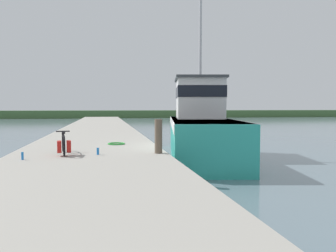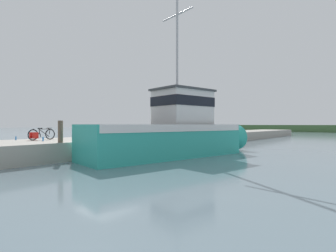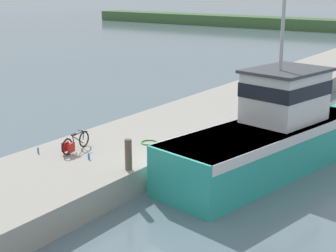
{
  "view_description": "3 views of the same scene",
  "coord_description": "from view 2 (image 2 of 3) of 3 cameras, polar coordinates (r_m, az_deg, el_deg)",
  "views": [
    {
      "loc": [
        -3.14,
        -12.18,
        2.46
      ],
      "look_at": [
        -0.74,
        0.23,
        1.74
      ],
      "focal_mm": 35.0,
      "sensor_mm": 36.0,
      "label": 1
    },
    {
      "loc": [
        11.08,
        -8.47,
        1.88
      ],
      "look_at": [
        0.17,
        4.8,
        1.78
      ],
      "focal_mm": 28.0,
      "sensor_mm": 36.0,
      "label": 2
    },
    {
      "loc": [
        9.38,
        -14.85,
        7.33
      ],
      "look_at": [
        -3.4,
        3.47,
        1.03
      ],
      "focal_mm": 55.0,
      "sensor_mm": 36.0,
      "label": 3
    }
  ],
  "objects": [
    {
      "name": "ground_plane",
      "position": [
        14.07,
        -13.18,
        -7.35
      ],
      "size": [
        320.0,
        320.0,
        0.0
      ],
      "primitive_type": "plane",
      "color": "slate"
    },
    {
      "name": "dock_pier",
      "position": [
        17.05,
        -20.69,
        -4.38
      ],
      "size": [
        5.04,
        80.0,
        0.97
      ],
      "primitive_type": "cube",
      "color": "#A39E93",
      "rests_on": "ground_plane"
    },
    {
      "name": "fishing_boat_main",
      "position": [
        15.48,
        1.63,
        -1.11
      ],
      "size": [
        4.66,
        11.92,
        9.86
      ],
      "rotation": [
        0.0,
        0.0,
        -0.18
      ],
      "color": "teal",
      "rests_on": "ground_plane"
    },
    {
      "name": "bicycle_touring",
      "position": [
        17.03,
        -26.24,
        -1.67
      ],
      "size": [
        0.59,
        1.71,
        0.71
      ],
      "rotation": [
        0.0,
        0.0,
        0.15
      ],
      "color": "black",
      "rests_on": "dock_pier"
    },
    {
      "name": "mooring_post",
      "position": [
        14.21,
        -22.37,
        -1.13
      ],
      "size": [
        0.25,
        0.25,
        1.11
      ],
      "primitive_type": "cylinder",
      "color": "brown",
      "rests_on": "dock_pier"
    },
    {
      "name": "hose_coil",
      "position": [
        16.81,
        -15.76,
        -2.7
      ],
      "size": [
        0.69,
        0.69,
        0.05
      ],
      "primitive_type": "torus",
      "color": "green",
      "rests_on": "dock_pier"
    },
    {
      "name": "water_bottle_by_bike",
      "position": [
        15.96,
        -25.56,
        -2.58
      ],
      "size": [
        0.08,
        0.08,
        0.22
      ],
      "primitive_type": "cylinder",
      "color": "blue",
      "rests_on": "dock_pier"
    },
    {
      "name": "water_bottle_on_curb",
      "position": [
        17.66,
        -30.2,
        -2.31
      ],
      "size": [
        0.07,
        0.07,
        0.22
      ],
      "primitive_type": "cylinder",
      "color": "blue",
      "rests_on": "dock_pier"
    }
  ]
}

